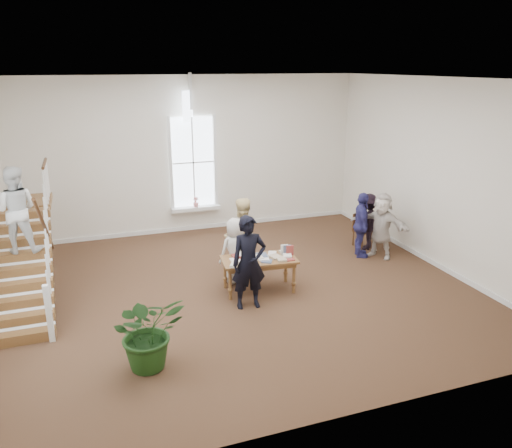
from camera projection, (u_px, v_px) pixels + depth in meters
name	position (u px, v px, depth m)	size (l,w,h in m)	color
ground	(240.00, 289.00, 11.09)	(10.00, 10.00, 0.00)	#442A1A
room_shell	(196.00, 217.00, 14.91)	(10.49, 10.00, 10.00)	silver
staircase	(20.00, 231.00, 9.90)	(1.10, 4.10, 2.92)	brown
library_table	(259.00, 262.00, 10.83)	(1.68, 0.96, 0.82)	brown
police_officer	(249.00, 263.00, 10.01)	(0.71, 0.46, 1.94)	black
elderly_woman	(236.00, 251.00, 11.23)	(0.74, 0.48, 1.52)	beige
person_yellow	(241.00, 236.00, 11.73)	(0.89, 0.69, 1.83)	beige
woman_cluster_a	(361.00, 225.00, 12.73)	(1.00, 0.41, 1.70)	navy
woman_cluster_b	(368.00, 222.00, 13.31)	(0.98, 0.56, 1.52)	black
woman_cluster_c	(381.00, 226.00, 12.70)	(1.57, 0.50, 1.70)	silver
floor_plant	(148.00, 331.00, 8.07)	(1.17, 1.01, 1.30)	#173811
side_chair	(360.00, 228.00, 13.66)	(0.50, 0.50, 0.90)	#3A210F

